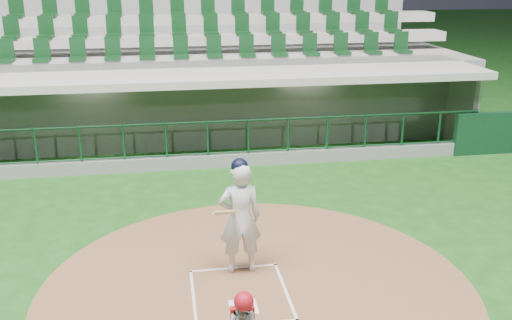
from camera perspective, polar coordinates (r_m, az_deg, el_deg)
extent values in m
plane|color=#154513|center=(9.75, -1.85, -12.40)|extent=(120.00, 120.00, 0.00)
cylinder|color=brown|center=(9.61, 0.12, -12.84)|extent=(7.20, 7.20, 0.01)
cube|color=white|center=(9.15, -1.27, -14.53)|extent=(0.43, 0.43, 0.02)
cube|color=silver|center=(9.44, -6.26, -13.56)|extent=(0.05, 1.80, 0.01)
cube|color=white|center=(9.60, 2.94, -12.85)|extent=(0.05, 1.80, 0.01)
cube|color=white|center=(10.21, -2.26, -10.74)|extent=(1.55, 0.05, 0.01)
cube|color=gray|center=(16.77, -5.15, -0.80)|extent=(15.00, 3.00, 0.10)
cube|color=gray|center=(17.91, -5.66, 5.12)|extent=(15.00, 0.20, 2.70)
cube|color=#B9B6A4|center=(17.74, -5.66, 5.82)|extent=(13.50, 0.04, 0.90)
cube|color=gray|center=(18.42, 18.74, 4.60)|extent=(0.20, 3.00, 2.70)
cube|color=#A6A196|center=(15.80, -5.38, 8.68)|extent=(15.40, 3.50, 0.20)
cube|color=slate|center=(15.08, -4.78, -0.24)|extent=(15.00, 0.15, 0.40)
cube|color=black|center=(14.65, -4.95, 5.60)|extent=(15.00, 0.01, 0.95)
cube|color=brown|center=(17.68, -5.43, 1.17)|extent=(12.75, 0.40, 0.45)
cube|color=white|center=(16.16, -16.20, 7.78)|extent=(1.30, 0.35, 0.04)
cube|color=white|center=(16.54, 5.11, 8.68)|extent=(1.30, 0.35, 0.04)
cube|color=black|center=(17.28, 21.93, 2.48)|extent=(1.80, 0.18, 1.20)
imported|color=#A71212|center=(17.84, -22.51, 1.79)|extent=(1.15, 0.94, 1.55)
imported|color=#B51D13|center=(17.21, -9.05, 2.70)|extent=(1.08, 0.68, 1.71)
imported|color=maroon|center=(17.33, 2.13, 2.94)|extent=(0.91, 0.71, 1.65)
imported|color=#AE1216|center=(18.02, 8.60, 3.24)|extent=(1.53, 0.88, 1.57)
cube|color=gray|center=(19.45, -6.02, 7.11)|extent=(17.00, 6.50, 2.50)
cube|color=gray|center=(17.77, -5.85, 9.78)|extent=(16.60, 0.95, 0.30)
cube|color=#A39E94|center=(18.64, -6.09, 11.90)|extent=(16.60, 0.95, 0.30)
cube|color=#A09B90|center=(19.53, -6.32, 13.82)|extent=(16.60, 0.95, 0.30)
cube|color=gray|center=(22.55, -6.67, 12.22)|extent=(17.00, 0.25, 5.05)
imported|color=silver|center=(9.69, -1.61, -5.86)|extent=(0.74, 0.50, 1.99)
sphere|color=black|center=(9.34, -1.66, -0.65)|extent=(0.28, 0.28, 0.28)
cylinder|color=tan|center=(9.34, -2.94, -5.23)|extent=(0.58, 0.79, 0.39)
sphere|color=#A2111C|center=(7.53, -1.23, -13.95)|extent=(0.26, 0.26, 0.26)
cube|color=#A41711|center=(7.85, -1.37, -15.55)|extent=(0.32, 0.10, 0.35)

